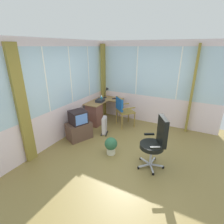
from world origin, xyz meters
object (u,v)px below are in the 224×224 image
paper_tray (100,100)px  tv_on_stand (79,126)px  desk_lamp (107,91)px  tv_remote (114,99)px  wooden_armchair (122,108)px  potted_plant (111,145)px  spray_bottle (101,98)px  office_chair (156,140)px  desk (95,113)px  space_heater (105,125)px

paper_tray → tv_on_stand: size_ratio=0.36×
desk_lamp → tv_remote: 0.40m
wooden_armchair → potted_plant: (-1.53, -0.43, -0.39)m
tv_remote → spray_bottle: spray_bottle is taller
tv_on_stand → paper_tray: bearing=2.6°
wooden_armchair → tv_remote: bearing=48.1°
office_chair → spray_bottle: bearing=55.6°
desk → desk_lamp: (0.79, -0.01, 0.57)m
space_heater → wooden_armchair: bearing=-18.0°
tv_remote → wooden_armchair: 0.70m
wooden_armchair → paper_tray: bearing=94.0°
wooden_armchair → tv_on_stand: 1.49m
spray_bottle → wooden_armchair: size_ratio=0.22×
desk_lamp → space_heater: bearing=-153.8°
tv_on_stand → potted_plant: (-0.25, -1.14, -0.13)m
wooden_armchair → tv_on_stand: (-1.29, 0.72, -0.26)m
office_chair → tv_remote: bearing=45.4°
paper_tray → space_heater: paper_tray is taller
office_chair → potted_plant: office_chair is taller
spray_bottle → office_chair: size_ratio=0.19×
desk → tv_on_stand: size_ratio=1.54×
tv_remote → space_heater: size_ratio=0.28×
desk → potted_plant: bearing=-134.9°
paper_tray → desk_lamp: bearing=6.1°
desk_lamp → office_chair: bearing=-131.2°
spray_bottle → tv_on_stand: 1.41m
tv_remote → spray_bottle: bearing=112.1°
wooden_armchair → desk_lamp: bearing=58.0°
tv_on_stand → office_chair: bearing=-95.5°
potted_plant → spray_bottle: bearing=37.5°
space_heater → desk_lamp: bearing=26.2°
paper_tray → space_heater: bearing=-140.4°
paper_tray → tv_remote: bearing=-27.1°
desk_lamp → office_chair: office_chair is taller
desk → space_heater: bearing=-126.0°
potted_plant → paper_tray: bearing=39.1°
wooden_armchair → office_chair: 2.10m
spray_bottle → office_chair: 2.74m
wooden_armchair → desk: bearing=107.3°
office_chair → tv_on_stand: size_ratio=1.38×
tv_on_stand → tv_remote: bearing=-6.7°
spray_bottle → potted_plant: spray_bottle is taller
paper_tray → space_heater: size_ratio=0.56×
desk → tv_on_stand: bearing=-172.9°
desk_lamp → wooden_armchair: size_ratio=0.37×
desk_lamp → space_heater: size_ratio=0.68×
desk → space_heater: (-0.45, -0.61, -0.13)m
spray_bottle → tv_on_stand: size_ratio=0.26×
space_heater → spray_bottle: bearing=36.2°
space_heater → potted_plant: space_heater is taller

